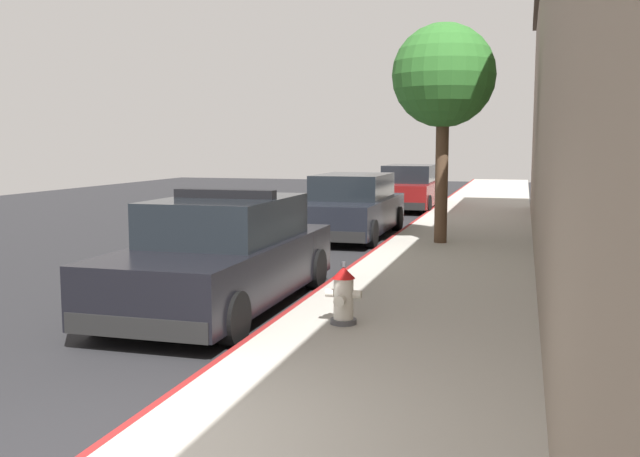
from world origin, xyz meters
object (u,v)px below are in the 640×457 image
Objects in this scene: fire_hydrant at (343,295)px; police_cruiser at (224,256)px; parked_car_silver_ahead at (352,207)px; parked_car_dark_far at (410,188)px; street_tree at (444,77)px.

police_cruiser is at bearing 153.39° from fire_hydrant.
parked_car_silver_ahead reaches higher than fire_hydrant.
parked_car_dark_far is 10.03m from street_tree.
fire_hydrant is 8.19m from street_tree.
parked_car_dark_far is (0.17, 15.85, -0.00)m from police_cruiser.
police_cruiser is 1.00× the size of parked_car_silver_ahead.
parked_car_silver_ahead is at bearing 102.77° from fire_hydrant.
police_cruiser is 1.00× the size of parked_car_dark_far.
street_tree reaches higher than parked_car_dark_far.
fire_hydrant is at bearing -92.44° from street_tree.
street_tree is at bearing 70.49° from police_cruiser.
police_cruiser is 6.37× the size of fire_hydrant.
parked_car_dark_far is 1.02× the size of street_tree.
parked_car_dark_far is 16.95m from fire_hydrant.
fire_hydrant is (1.82, -16.85, -0.24)m from parked_car_dark_far.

